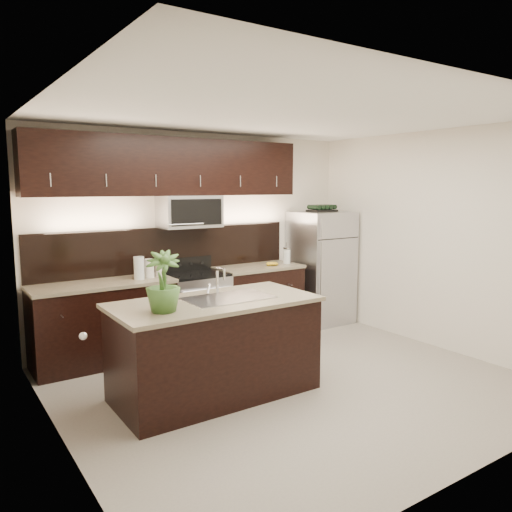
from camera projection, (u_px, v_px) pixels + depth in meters
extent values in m
plane|color=gray|center=(293.00, 383.00, 5.15)|extent=(4.50, 4.50, 0.00)
cube|color=silver|center=(200.00, 237.00, 6.60)|extent=(4.50, 0.02, 2.70)
cube|color=silver|center=(480.00, 287.00, 3.32)|extent=(4.50, 0.02, 2.70)
cube|color=silver|center=(57.00, 276.00, 3.72)|extent=(0.02, 4.00, 2.70)
cube|color=silver|center=(436.00, 240.00, 6.20)|extent=(0.02, 4.00, 2.70)
cube|color=white|center=(295.00, 114.00, 4.77)|extent=(4.50, 4.00, 0.02)
cube|color=silver|center=(92.00, 348.00, 3.12)|extent=(0.04, 0.80, 2.02)
sphere|color=silver|center=(83.00, 336.00, 3.40)|extent=(0.06, 0.06, 0.06)
cube|color=black|center=(36.00, 229.00, 4.30)|extent=(0.01, 0.32, 0.46)
cube|color=white|center=(37.00, 229.00, 4.30)|extent=(0.00, 0.24, 0.36)
cube|color=black|center=(104.00, 324.00, 5.69)|extent=(1.57, 0.62, 0.90)
cube|color=black|center=(258.00, 301.00, 6.87)|extent=(1.16, 0.62, 0.90)
cube|color=#B2B2B7|center=(195.00, 310.00, 6.33)|extent=(0.76, 0.62, 0.90)
cube|color=black|center=(195.00, 274.00, 6.27)|extent=(0.76, 0.60, 0.03)
cube|color=tan|center=(102.00, 284.00, 5.63)|extent=(1.59, 0.65, 0.04)
cube|color=tan|center=(258.00, 267.00, 6.80)|extent=(1.18, 0.65, 0.04)
cube|color=black|center=(169.00, 249.00, 6.36)|extent=(3.49, 0.02, 0.56)
cube|color=#B2B2B7|center=(190.00, 212.00, 6.25)|extent=(0.76, 0.40, 0.40)
cube|color=black|center=(172.00, 167.00, 6.09)|extent=(3.49, 0.33, 0.70)
cube|color=black|center=(215.00, 350.00, 4.81)|extent=(1.90, 0.90, 0.90)
cube|color=tan|center=(215.00, 302.00, 4.74)|extent=(1.96, 0.96, 0.04)
cube|color=silver|center=(228.00, 298.00, 4.82)|extent=(0.84, 0.50, 0.01)
cylinder|color=silver|center=(217.00, 283.00, 4.98)|extent=(0.03, 0.03, 0.24)
cylinder|color=silver|center=(221.00, 269.00, 4.90)|extent=(0.02, 0.14, 0.02)
cylinder|color=silver|center=(224.00, 275.00, 4.85)|extent=(0.02, 0.02, 0.10)
cube|color=#B2B2B7|center=(321.00, 268.00, 7.37)|extent=(0.79, 0.72, 1.65)
cube|color=black|center=(322.00, 211.00, 7.25)|extent=(0.41, 0.25, 0.03)
cylinder|color=black|center=(314.00, 208.00, 7.16)|extent=(0.07, 0.23, 0.07)
cylinder|color=black|center=(318.00, 208.00, 7.20)|extent=(0.07, 0.23, 0.07)
cylinder|color=black|center=(322.00, 207.00, 7.25)|extent=(0.07, 0.23, 0.07)
cylinder|color=black|center=(326.00, 207.00, 7.29)|extent=(0.07, 0.23, 0.07)
cylinder|color=black|center=(330.00, 207.00, 7.33)|extent=(0.07, 0.23, 0.07)
imported|color=#396227|center=(163.00, 282.00, 4.27)|extent=(0.39, 0.39, 0.53)
cylinder|color=silver|center=(139.00, 268.00, 5.80)|extent=(0.12, 0.12, 0.27)
cylinder|color=silver|center=(149.00, 268.00, 5.90)|extent=(0.11, 0.11, 0.22)
cylinder|color=silver|center=(159.00, 268.00, 6.01)|extent=(0.10, 0.10, 0.19)
cylinder|color=silver|center=(287.00, 256.00, 7.00)|extent=(0.10, 0.10, 0.20)
cylinder|color=silver|center=(287.00, 249.00, 6.98)|extent=(0.10, 0.10, 0.02)
cylinder|color=silver|center=(287.00, 245.00, 6.98)|extent=(0.01, 0.01, 0.08)
ellipsoid|color=gold|center=(268.00, 264.00, 6.80)|extent=(0.20, 0.18, 0.05)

